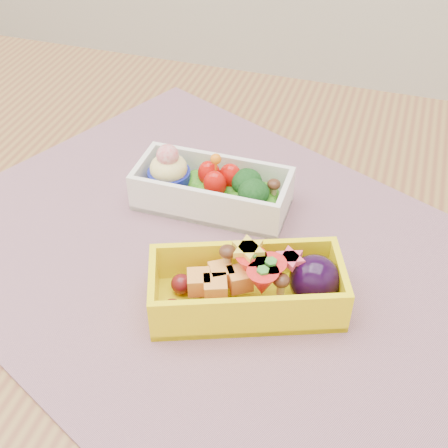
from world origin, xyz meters
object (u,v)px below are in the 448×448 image
(table, at_px, (243,345))
(bento_white, at_px, (211,188))
(placemat, at_px, (215,256))
(bento_yellow, at_px, (251,286))

(table, relative_size, bento_white, 7.61)
(table, bearing_deg, bento_white, 125.43)
(placemat, bearing_deg, bento_white, 111.05)
(table, height_order, bento_white, bento_white)
(table, bearing_deg, placemat, 154.42)
(placemat, bearing_deg, bento_yellow, -45.32)
(bento_yellow, bearing_deg, placemat, 113.41)
(bento_white, height_order, bento_yellow, bento_white)
(bento_white, xyz_separation_m, bento_yellow, (0.08, -0.12, 0.00))
(table, distance_m, placemat, 0.11)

